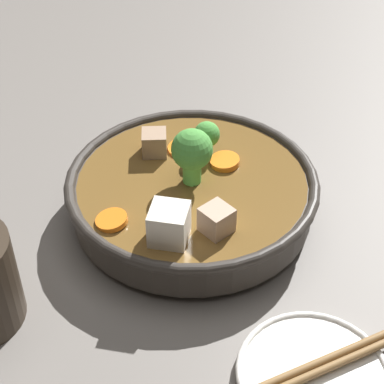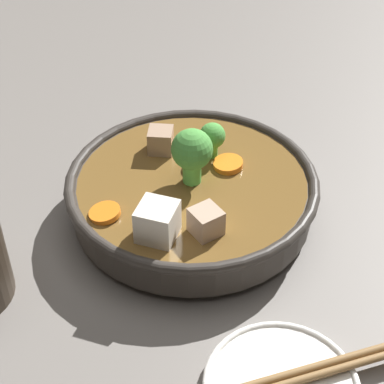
{
  "view_description": "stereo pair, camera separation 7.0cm",
  "coord_description": "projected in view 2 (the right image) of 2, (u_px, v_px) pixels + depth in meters",
  "views": [
    {
      "loc": [
        0.34,
        0.41,
        0.48
      ],
      "look_at": [
        0.0,
        0.0,
        0.03
      ],
      "focal_mm": 60.0,
      "sensor_mm": 36.0,
      "label": 1
    },
    {
      "loc": [
        0.29,
        0.45,
        0.48
      ],
      "look_at": [
        0.0,
        0.0,
        0.03
      ],
      "focal_mm": 60.0,
      "sensor_mm": 36.0,
      "label": 2
    }
  ],
  "objects": [
    {
      "name": "ground_plane",
      "position": [
        192.0,
        215.0,
        0.72
      ],
      "size": [
        3.0,
        3.0,
        0.0
      ],
      "primitive_type": "plane",
      "color": "slate"
    },
    {
      "name": "stirfry_bowl",
      "position": [
        192.0,
        191.0,
        0.69
      ],
      "size": [
        0.27,
        0.27,
        0.11
      ],
      "color": "#38332D",
      "rests_on": "ground_plane"
    },
    {
      "name": "chopsticks_pair",
      "position": [
        282.0,
        381.0,
        0.53
      ],
      "size": [
        0.23,
        0.07,
        0.01
      ],
      "color": "olive",
      "rests_on": "side_saucer"
    }
  ]
}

